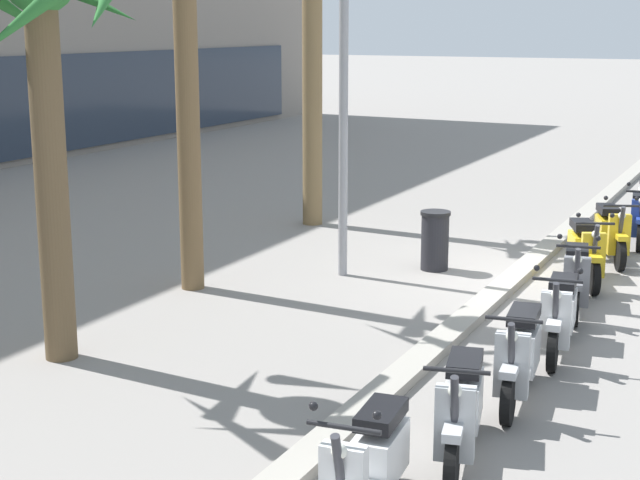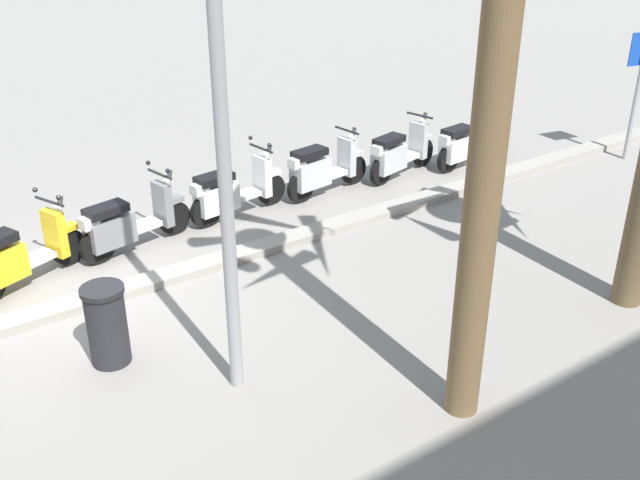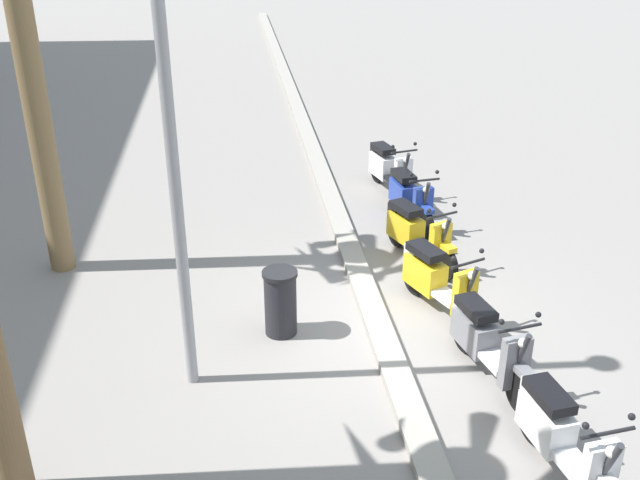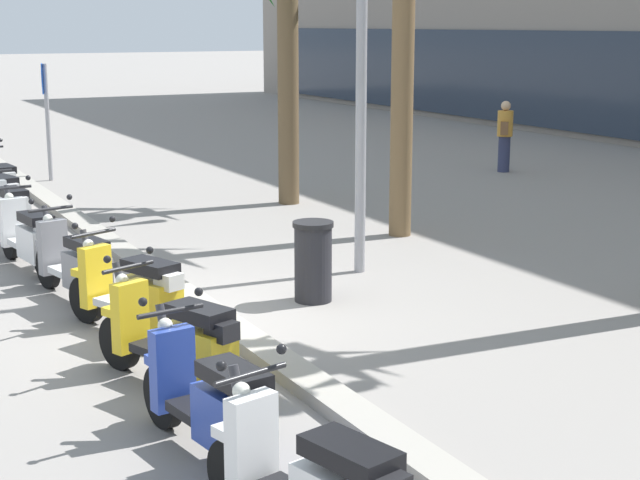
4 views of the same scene
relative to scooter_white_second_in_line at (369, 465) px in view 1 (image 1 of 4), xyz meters
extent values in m
plane|color=gray|center=(7.70, 0.79, -0.44)|extent=(200.00, 200.00, 0.00)
cube|color=gray|center=(7.70, 0.86, -0.38)|extent=(60.00, 0.36, 0.12)
cylinder|color=black|center=(0.51, 0.05, -0.18)|extent=(0.53, 0.15, 0.52)
cube|color=white|center=(0.29, 0.03, -0.03)|extent=(0.71, 0.39, 0.42)
cube|color=black|center=(0.31, 0.03, 0.30)|extent=(0.63, 0.36, 0.12)
cylinder|color=#333338|center=(-0.70, -0.07, 0.26)|extent=(0.29, 0.10, 0.69)
cylinder|color=black|center=(-0.62, -0.06, 0.58)|extent=(0.10, 0.56, 0.04)
sphere|color=white|center=(-0.72, -0.07, 0.44)|extent=(0.12, 0.12, 0.12)
cube|color=silver|center=(0.59, 0.06, 0.20)|extent=(0.26, 0.22, 0.16)
sphere|color=black|center=(-0.58, -0.30, 0.70)|extent=(0.07, 0.07, 0.07)
sphere|color=black|center=(-0.63, 0.18, 0.70)|extent=(0.07, 0.07, 0.07)
cylinder|color=black|center=(0.67, -0.46, -0.18)|extent=(0.53, 0.21, 0.52)
cylinder|color=black|center=(1.91, -0.18, -0.18)|extent=(0.53, 0.21, 0.52)
cube|color=silver|center=(1.24, -0.33, -0.12)|extent=(0.65, 0.41, 0.08)
cube|color=silver|center=(1.70, -0.23, -0.02)|extent=(0.73, 0.46, 0.43)
cube|color=black|center=(1.72, -0.23, 0.33)|extent=(0.65, 0.43, 0.12)
cube|color=silver|center=(0.84, -0.42, 0.11)|extent=(0.21, 0.36, 0.66)
cube|color=silver|center=(0.67, -0.46, 0.11)|extent=(0.35, 0.23, 0.08)
cylinder|color=#333338|center=(0.77, -0.44, 0.26)|extent=(0.29, 0.13, 0.69)
cylinder|color=black|center=(0.84, -0.42, 0.58)|extent=(0.16, 0.55, 0.04)
sphere|color=white|center=(0.75, -0.45, 0.44)|extent=(0.12, 0.12, 0.12)
cube|color=silver|center=(1.99, -0.16, 0.23)|extent=(0.28, 0.25, 0.16)
cylinder|color=black|center=(2.28, -0.50, -0.18)|extent=(0.53, 0.17, 0.52)
cylinder|color=black|center=(3.51, -0.34, -0.18)|extent=(0.53, 0.17, 0.52)
cube|color=silver|center=(2.84, -0.43, -0.12)|extent=(0.63, 0.35, 0.08)
cube|color=silver|center=(3.29, -0.37, 0.01)|extent=(0.72, 0.40, 0.46)
cube|color=black|center=(3.31, -0.37, 0.37)|extent=(0.63, 0.37, 0.12)
cube|color=silver|center=(2.46, -0.48, 0.11)|extent=(0.18, 0.36, 0.66)
cube|color=silver|center=(2.28, -0.50, 0.11)|extent=(0.34, 0.20, 0.08)
cylinder|color=#333338|center=(2.38, -0.49, 0.26)|extent=(0.29, 0.11, 0.69)
cylinder|color=black|center=(2.46, -0.48, 0.58)|extent=(0.11, 0.56, 0.04)
sphere|color=white|center=(2.36, -0.49, 0.44)|extent=(0.12, 0.12, 0.12)
cube|color=silver|center=(3.59, -0.33, 0.27)|extent=(0.26, 0.23, 0.16)
cylinder|color=black|center=(3.96, -0.55, -0.18)|extent=(0.53, 0.17, 0.52)
cylinder|color=black|center=(5.25, -0.38, -0.18)|extent=(0.53, 0.17, 0.52)
cube|color=silver|center=(4.56, -0.47, -0.12)|extent=(0.63, 0.36, 0.08)
cube|color=white|center=(5.04, -0.41, -0.03)|extent=(0.72, 0.41, 0.42)
cube|color=black|center=(5.06, -0.41, 0.31)|extent=(0.63, 0.38, 0.12)
cube|color=white|center=(4.13, -0.53, 0.11)|extent=(0.18, 0.36, 0.66)
cube|color=white|center=(3.96, -0.55, 0.11)|extent=(0.34, 0.20, 0.08)
cylinder|color=#333338|center=(4.06, -0.54, 0.26)|extent=(0.29, 0.11, 0.69)
cylinder|color=black|center=(4.13, -0.53, 0.58)|extent=(0.11, 0.56, 0.04)
sphere|color=white|center=(4.04, -0.54, 0.44)|extent=(0.12, 0.12, 0.12)
cube|color=silver|center=(5.33, -0.37, 0.21)|extent=(0.26, 0.23, 0.16)
sphere|color=black|center=(4.19, -0.76, 0.70)|extent=(0.07, 0.07, 0.07)
sphere|color=black|center=(4.12, -0.29, 0.70)|extent=(0.07, 0.07, 0.07)
cylinder|color=black|center=(5.76, -0.43, -0.18)|extent=(0.53, 0.20, 0.52)
cylinder|color=black|center=(7.05, -0.17, -0.18)|extent=(0.53, 0.20, 0.52)
cube|color=silver|center=(6.35, -0.31, -0.12)|extent=(0.64, 0.39, 0.08)
cube|color=slate|center=(6.83, -0.22, -0.03)|extent=(0.73, 0.45, 0.42)
cube|color=black|center=(6.85, -0.21, 0.31)|extent=(0.65, 0.41, 0.12)
cube|color=slate|center=(5.93, -0.40, 0.11)|extent=(0.20, 0.36, 0.66)
cube|color=slate|center=(5.76, -0.43, 0.11)|extent=(0.35, 0.22, 0.08)
cylinder|color=#333338|center=(5.85, -0.41, 0.26)|extent=(0.29, 0.12, 0.69)
cylinder|color=black|center=(5.93, -0.40, 0.58)|extent=(0.15, 0.56, 0.04)
sphere|color=white|center=(5.84, -0.42, 0.44)|extent=(0.12, 0.12, 0.12)
cube|color=silver|center=(7.12, -0.16, 0.21)|extent=(0.27, 0.24, 0.16)
sphere|color=black|center=(6.00, -0.63, 0.70)|extent=(0.07, 0.07, 0.07)
sphere|color=black|center=(5.91, -0.16, 0.70)|extent=(0.07, 0.07, 0.07)
cylinder|color=black|center=(7.39, -0.37, -0.18)|extent=(0.52, 0.28, 0.52)
cylinder|color=black|center=(8.60, 0.10, -0.18)|extent=(0.52, 0.28, 0.52)
cube|color=silver|center=(7.95, -0.15, -0.12)|extent=(0.66, 0.48, 0.08)
cube|color=gold|center=(8.39, 0.02, 0.00)|extent=(0.75, 0.55, 0.45)
cube|color=black|center=(8.41, 0.03, 0.36)|extent=(0.67, 0.50, 0.12)
cube|color=gold|center=(7.56, -0.31, 0.11)|extent=(0.25, 0.37, 0.66)
cube|color=gold|center=(7.39, -0.37, 0.11)|extent=(0.36, 0.27, 0.08)
cylinder|color=#333338|center=(7.48, -0.34, 0.26)|extent=(0.29, 0.17, 0.69)
cylinder|color=black|center=(7.56, -0.31, 0.58)|extent=(0.24, 0.54, 0.04)
sphere|color=white|center=(7.46, -0.34, 0.44)|extent=(0.12, 0.12, 0.12)
cube|color=silver|center=(8.67, 0.13, 0.26)|extent=(0.30, 0.27, 0.16)
sphere|color=black|center=(7.66, -0.52, 0.70)|extent=(0.07, 0.07, 0.07)
sphere|color=black|center=(7.49, -0.08, 0.70)|extent=(0.07, 0.07, 0.07)
cylinder|color=black|center=(9.00, -0.48, -0.18)|extent=(0.52, 0.28, 0.52)
cylinder|color=black|center=(10.26, 0.00, -0.18)|extent=(0.52, 0.28, 0.52)
cube|color=black|center=(9.58, -0.26, -0.12)|extent=(0.66, 0.47, 0.08)
cube|color=gold|center=(10.05, -0.08, -0.02)|extent=(0.75, 0.54, 0.44)
cube|color=black|center=(10.07, -0.07, 0.34)|extent=(0.67, 0.49, 0.12)
cube|color=gold|center=(9.16, -0.41, 0.11)|extent=(0.25, 0.37, 0.66)
cube|color=gold|center=(9.00, -0.48, 0.11)|extent=(0.36, 0.26, 0.08)
cylinder|color=#333338|center=(9.09, -0.44, 0.26)|extent=(0.29, 0.17, 0.69)
cylinder|color=black|center=(9.16, -0.41, 0.58)|extent=(0.24, 0.54, 0.04)
sphere|color=white|center=(9.07, -0.45, 0.44)|extent=(0.12, 0.12, 0.12)
cube|color=black|center=(10.33, 0.03, 0.24)|extent=(0.30, 0.27, 0.16)
sphere|color=black|center=(9.27, -0.63, 0.70)|extent=(0.07, 0.07, 0.07)
sphere|color=black|center=(9.10, -0.18, 0.70)|extent=(0.07, 0.07, 0.07)
cylinder|color=black|center=(10.50, -0.56, -0.18)|extent=(0.53, 0.18, 0.52)
cylinder|color=black|center=(11.80, -0.37, -0.18)|extent=(0.53, 0.18, 0.52)
cube|color=black|center=(11.10, -0.47, -0.12)|extent=(0.63, 0.37, 0.08)
cube|color=#233D9E|center=(11.59, -0.40, -0.02)|extent=(0.72, 0.42, 0.43)
sphere|color=black|center=(10.67, -0.29, 0.70)|extent=(0.07, 0.07, 0.07)
cylinder|color=brown|center=(1.87, 4.74, 1.73)|extent=(0.37, 0.37, 4.36)
cone|color=#286B2D|center=(2.02, 5.41, 3.62)|extent=(1.54, 0.60, 1.03)
cone|color=#286B2D|center=(1.36, 4.39, 3.53)|extent=(1.04, 1.33, 1.19)
cylinder|color=brown|center=(5.14, 5.06, 2.51)|extent=(0.34, 0.34, 5.91)
cylinder|color=olive|center=(10.15, 5.57, 2.73)|extent=(0.38, 0.38, 6.36)
cylinder|color=#232328|center=(7.77, 2.20, 0.01)|extent=(0.44, 0.44, 0.90)
cylinder|color=black|center=(7.77, 2.20, 0.48)|extent=(0.48, 0.48, 0.06)
cylinder|color=#939399|center=(6.82, 3.38, 2.88)|extent=(0.14, 0.14, 6.65)
camera|label=1|loc=(-6.48, -2.74, 3.40)|focal=54.15mm
camera|label=2|loc=(9.81, 9.19, 4.47)|focal=41.49mm
camera|label=3|loc=(-0.63, 2.73, 4.98)|focal=40.20mm
camera|label=4|loc=(17.65, -2.88, 2.75)|focal=54.95mm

